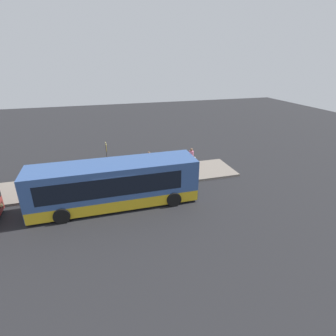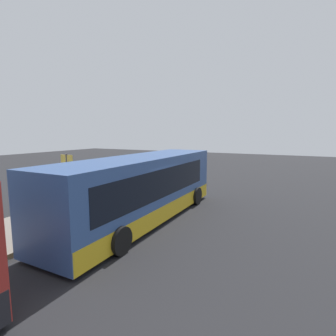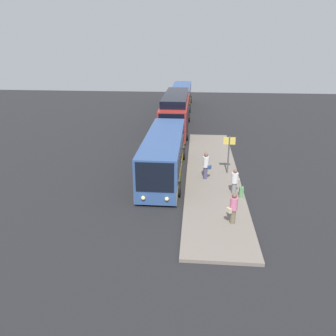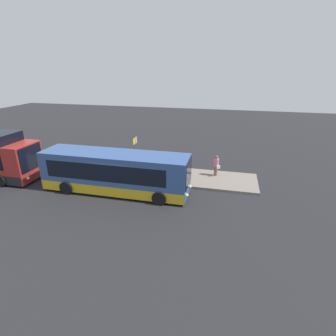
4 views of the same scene
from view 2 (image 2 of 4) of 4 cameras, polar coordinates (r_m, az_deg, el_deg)
ground at (r=12.00m, az=-5.79°, el=-11.22°), size 80.00×80.00×0.00m
platform at (r=14.04m, az=-17.62°, el=-8.34°), size 20.00×3.60×0.17m
bus_lead at (r=11.63m, az=-5.75°, el=-4.61°), size 10.45×2.73×2.85m
passenger_boarding at (r=19.50m, az=-5.13°, el=-0.62°), size 0.60×0.64×1.66m
passenger_waiting at (r=14.23m, az=-13.19°, el=-3.50°), size 0.59×0.66×1.84m
passenger_with_bags at (r=16.95m, az=-12.80°, el=-2.25°), size 0.66×0.63×1.57m
suitcase at (r=17.63m, az=-12.71°, el=-3.58°), size 0.33×0.23×0.87m
sign_post at (r=14.38m, az=-21.07°, el=-0.79°), size 0.10×0.81×2.64m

